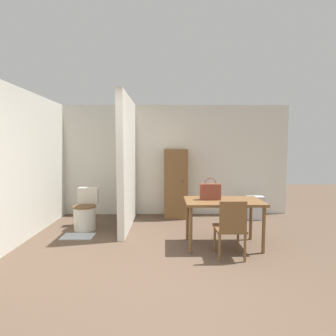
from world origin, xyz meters
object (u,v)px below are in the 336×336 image
toilet (86,212)px  handbag (211,191)px  wooden_chair (231,227)px  space_heater (255,208)px  dining_table (223,205)px  wooden_cabinet (176,183)px

toilet → handbag: bearing=-21.5°
wooden_chair → space_heater: size_ratio=1.68×
toilet → space_heater: toilet is taller
dining_table → wooden_cabinet: 1.86m
wooden_chair → handbag: bearing=111.1°
wooden_cabinet → dining_table: bearing=-68.6°
wooden_chair → toilet: (-2.42, 1.39, -0.14)m
dining_table → space_heater: dining_table is taller
handbag → space_heater: bearing=50.3°
dining_table → toilet: (-2.42, 0.92, -0.33)m
dining_table → toilet: 2.61m
wooden_chair → handbag: handbag is taller
toilet → dining_table: bearing=-20.8°
dining_table → wooden_chair: bearing=-89.9°
handbag → wooden_cabinet: (-0.48, 1.68, -0.10)m
toilet → space_heater: bearing=10.0°
dining_table → toilet: toilet is taller
wooden_cabinet → space_heater: (1.71, -0.20, -0.51)m
dining_table → handbag: handbag is taller
toilet → wooden_cabinet: wooden_cabinet is taller
wooden_cabinet → toilet: bearing=-155.2°
wooden_chair → wooden_cabinet: 2.32m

